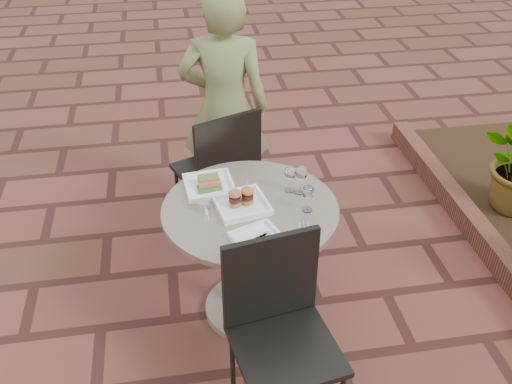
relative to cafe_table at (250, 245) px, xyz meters
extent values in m
plane|color=brown|center=(-0.02, -0.01, -0.48)|extent=(60.00, 60.00, 0.00)
cylinder|color=gray|center=(0.00, 0.00, -0.46)|extent=(0.52, 0.52, 0.04)
cylinder|color=gray|center=(0.00, 0.00, -0.13)|extent=(0.08, 0.08, 0.70)
cylinder|color=gray|center=(0.00, 0.00, 0.23)|extent=(0.90, 0.90, 0.03)
cube|color=black|center=(-0.11, 0.80, -0.03)|extent=(0.57, 0.57, 0.03)
cube|color=black|center=(-0.03, 0.61, 0.22)|extent=(0.42, 0.19, 0.46)
cylinder|color=black|center=(0.00, 1.05, -0.26)|extent=(0.02, 0.02, 0.44)
cylinder|color=black|center=(-0.36, 0.90, -0.26)|extent=(0.02, 0.02, 0.44)
cylinder|color=black|center=(0.14, 0.69, -0.26)|extent=(0.02, 0.02, 0.44)
cylinder|color=black|center=(-0.21, 0.55, -0.26)|extent=(0.02, 0.02, 0.44)
cube|color=black|center=(0.05, -0.69, -0.03)|extent=(0.51, 0.51, 0.03)
cube|color=black|center=(0.01, -0.49, 0.22)|extent=(0.44, 0.11, 0.46)
cylinder|color=black|center=(-0.17, -0.53, -0.26)|extent=(0.02, 0.02, 0.44)
cylinder|color=black|center=(0.20, -0.47, -0.26)|extent=(0.02, 0.02, 0.44)
imported|color=olive|center=(-0.01, 1.00, 0.31)|extent=(0.64, 0.48, 1.59)
cube|color=white|center=(-0.19, 0.21, 0.25)|extent=(0.27, 0.27, 0.01)
cube|color=#F07154|center=(-0.19, 0.21, 0.29)|extent=(0.12, 0.08, 0.04)
cube|color=#566A2F|center=(-0.19, 0.21, 0.31)|extent=(0.11, 0.08, 0.01)
cube|color=white|center=(-0.04, 0.01, 0.25)|extent=(0.30, 0.30, 0.01)
cube|color=white|center=(0.00, -0.28, 0.25)|extent=(0.28, 0.28, 0.01)
ellipsoid|color=#E15C82|center=(-0.04, -0.33, 0.26)|extent=(0.04, 0.03, 0.02)
cylinder|color=white|center=(0.28, -0.07, 0.25)|extent=(0.05, 0.05, 0.00)
cylinder|color=white|center=(0.28, -0.07, 0.28)|extent=(0.01, 0.01, 0.07)
ellipsoid|color=white|center=(0.28, -0.07, 0.35)|extent=(0.06, 0.06, 0.08)
cylinder|color=white|center=(0.28, -0.07, 0.35)|extent=(0.05, 0.05, 0.04)
cylinder|color=white|center=(0.23, 0.11, 0.25)|extent=(0.05, 0.05, 0.00)
cylinder|color=white|center=(0.23, 0.11, 0.28)|extent=(0.01, 0.01, 0.07)
ellipsoid|color=white|center=(0.23, 0.11, 0.36)|extent=(0.06, 0.06, 0.08)
cylinder|color=white|center=(0.28, 0.09, 0.25)|extent=(0.06, 0.06, 0.00)
cylinder|color=white|center=(0.28, 0.09, 0.29)|extent=(0.01, 0.01, 0.07)
ellipsoid|color=white|center=(0.28, 0.09, 0.37)|extent=(0.07, 0.07, 0.09)
cylinder|color=silver|center=(-0.24, 0.02, 0.27)|extent=(0.08, 0.08, 0.05)
cube|color=brown|center=(1.58, 0.29, -0.41)|extent=(0.12, 3.00, 0.15)
camera|label=1|loc=(-0.35, -2.30, 1.95)|focal=40.00mm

